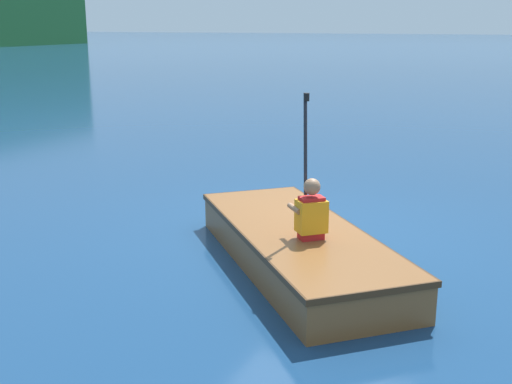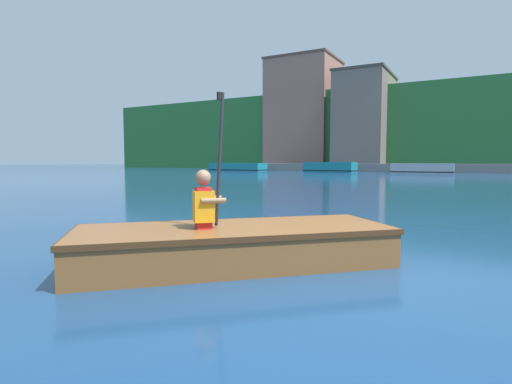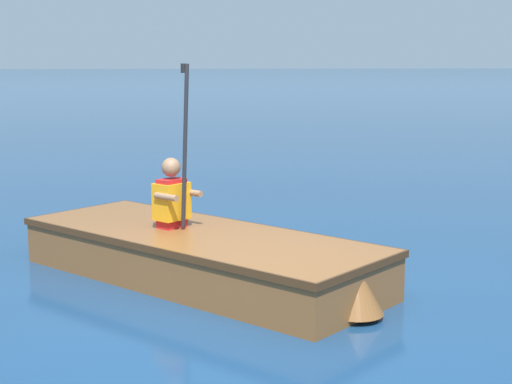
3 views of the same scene
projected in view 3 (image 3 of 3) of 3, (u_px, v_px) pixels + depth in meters
ground_plane at (242, 318)px, 5.88m from camera, size 300.00×300.00×0.00m
rowboat_foreground at (204, 254)px, 6.83m from camera, size 3.35×3.27×0.42m
person_paddler at (172, 195)px, 6.99m from camera, size 0.46×0.46×1.46m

